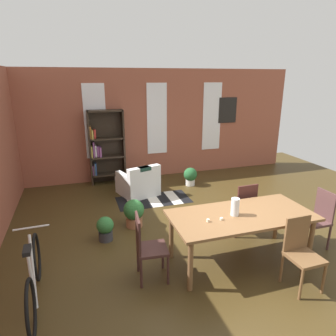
{
  "coord_description": "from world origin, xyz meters",
  "views": [
    {
      "loc": [
        -2.15,
        -3.8,
        2.68
      ],
      "look_at": [
        -0.41,
        1.69,
        0.91
      ],
      "focal_mm": 31.76,
      "sensor_mm": 36.0,
      "label": 1
    }
  ],
  "objects_px": {
    "potted_plant_window": "(134,212)",
    "potted_plant_by_shelf": "(190,176)",
    "armchair_white": "(139,183)",
    "bicycle_second": "(34,278)",
    "vase_on_table": "(235,207)",
    "potted_plant_corner": "(105,228)",
    "dining_chair_near_right": "(301,251)",
    "bookshelf_tall": "(105,147)",
    "dining_chair_head_right": "(318,217)",
    "dining_chair_far_right": "(243,207)",
    "dining_chair_head_left": "(147,246)",
    "dining_table": "(241,219)"
  },
  "relations": [
    {
      "from": "armchair_white",
      "to": "potted_plant_by_shelf",
      "type": "height_order",
      "value": "armchair_white"
    },
    {
      "from": "dining_chair_near_right",
      "to": "bookshelf_tall",
      "type": "bearing_deg",
      "value": 112.11
    },
    {
      "from": "armchair_white",
      "to": "potted_plant_corner",
      "type": "bearing_deg",
      "value": -117.76
    },
    {
      "from": "potted_plant_corner",
      "to": "vase_on_table",
      "type": "bearing_deg",
      "value": -34.85
    },
    {
      "from": "dining_chair_head_left",
      "to": "armchair_white",
      "type": "distance_m",
      "value": 3.14
    },
    {
      "from": "dining_chair_near_right",
      "to": "armchair_white",
      "type": "distance_m",
      "value": 4.04
    },
    {
      "from": "dining_chair_head_left",
      "to": "potted_plant_corner",
      "type": "bearing_deg",
      "value": 109.93
    },
    {
      "from": "potted_plant_by_shelf",
      "to": "dining_chair_head_left",
      "type": "bearing_deg",
      "value": -120.62
    },
    {
      "from": "potted_plant_corner",
      "to": "potted_plant_window",
      "type": "relative_size",
      "value": 0.81
    },
    {
      "from": "dining_table",
      "to": "armchair_white",
      "type": "xyz_separation_m",
      "value": [
        -0.87,
        3.09,
        -0.42
      ]
    },
    {
      "from": "vase_on_table",
      "to": "dining_chair_head_left",
      "type": "xyz_separation_m",
      "value": [
        -1.3,
        0.01,
        -0.39
      ]
    },
    {
      "from": "dining_chair_head_right",
      "to": "bicycle_second",
      "type": "xyz_separation_m",
      "value": [
        -4.26,
        -0.0,
        -0.18
      ]
    },
    {
      "from": "dining_chair_far_right",
      "to": "bicycle_second",
      "type": "bearing_deg",
      "value": -167.77
    },
    {
      "from": "dining_chair_head_right",
      "to": "dining_chair_head_left",
      "type": "xyz_separation_m",
      "value": [
        -2.84,
        0.01,
        0.0
      ]
    },
    {
      "from": "dining_chair_far_right",
      "to": "potted_plant_corner",
      "type": "height_order",
      "value": "dining_chair_far_right"
    },
    {
      "from": "armchair_white",
      "to": "dining_chair_head_right",
      "type": "bearing_deg",
      "value": -53.36
    },
    {
      "from": "dining_table",
      "to": "bookshelf_tall",
      "type": "distance_m",
      "value": 4.43
    },
    {
      "from": "dining_table",
      "to": "bicycle_second",
      "type": "relative_size",
      "value": 1.24
    },
    {
      "from": "armchair_white",
      "to": "potted_plant_window",
      "type": "distance_m",
      "value": 1.58
    },
    {
      "from": "dining_chair_near_right",
      "to": "dining_chair_head_left",
      "type": "bearing_deg",
      "value": 159.02
    },
    {
      "from": "dining_chair_near_right",
      "to": "dining_chair_head_right",
      "type": "bearing_deg",
      "value": 37.05
    },
    {
      "from": "vase_on_table",
      "to": "armchair_white",
      "type": "height_order",
      "value": "vase_on_table"
    },
    {
      "from": "armchair_white",
      "to": "dining_chair_far_right",
      "type": "bearing_deg",
      "value": -60.35
    },
    {
      "from": "dining_chair_head_left",
      "to": "potted_plant_by_shelf",
      "type": "relative_size",
      "value": 2.04
    },
    {
      "from": "potted_plant_corner",
      "to": "potted_plant_window",
      "type": "bearing_deg",
      "value": 31.49
    },
    {
      "from": "dining_chair_near_right",
      "to": "bookshelf_tall",
      "type": "xyz_separation_m",
      "value": [
        -1.98,
        4.88,
        0.45
      ]
    },
    {
      "from": "dining_chair_head_right",
      "to": "bookshelf_tall",
      "type": "distance_m",
      "value": 5.11
    },
    {
      "from": "dining_table",
      "to": "bookshelf_tall",
      "type": "relative_size",
      "value": 1.1
    },
    {
      "from": "dining_table",
      "to": "bicycle_second",
      "type": "height_order",
      "value": "bicycle_second"
    },
    {
      "from": "dining_chair_far_right",
      "to": "potted_plant_by_shelf",
      "type": "bearing_deg",
      "value": 88.82
    },
    {
      "from": "dining_chair_head_right",
      "to": "potted_plant_window",
      "type": "distance_m",
      "value": 3.14
    },
    {
      "from": "dining_chair_head_left",
      "to": "potted_plant_window",
      "type": "relative_size",
      "value": 1.81
    },
    {
      "from": "dining_chair_head_right",
      "to": "potted_plant_window",
      "type": "height_order",
      "value": "dining_chair_head_right"
    },
    {
      "from": "dining_chair_head_right",
      "to": "bookshelf_tall",
      "type": "xyz_separation_m",
      "value": [
        -2.93,
        4.16,
        0.45
      ]
    },
    {
      "from": "dining_chair_head_left",
      "to": "dining_chair_near_right",
      "type": "relative_size",
      "value": 1.0
    },
    {
      "from": "potted_plant_window",
      "to": "potted_plant_by_shelf",
      "type": "bearing_deg",
      "value": 43.74
    },
    {
      "from": "bicycle_second",
      "to": "potted_plant_by_shelf",
      "type": "distance_m",
      "value": 4.72
    },
    {
      "from": "dining_table",
      "to": "dining_chair_near_right",
      "type": "xyz_separation_m",
      "value": [
        0.47,
        -0.72,
        -0.18
      ]
    },
    {
      "from": "potted_plant_corner",
      "to": "bookshelf_tall",
      "type": "bearing_deg",
      "value": 83.28
    },
    {
      "from": "dining_chair_head_left",
      "to": "dining_chair_head_right",
      "type": "bearing_deg",
      "value": -0.14
    },
    {
      "from": "dining_chair_near_right",
      "to": "bicycle_second",
      "type": "relative_size",
      "value": 0.56
    },
    {
      "from": "dining_chair_near_right",
      "to": "bicycle_second",
      "type": "distance_m",
      "value": 3.39
    },
    {
      "from": "potted_plant_corner",
      "to": "dining_chair_near_right",
      "type": "bearing_deg",
      "value": -39.66
    },
    {
      "from": "armchair_white",
      "to": "bicycle_second",
      "type": "height_order",
      "value": "bicycle_second"
    },
    {
      "from": "dining_chair_head_right",
      "to": "potted_plant_corner",
      "type": "xyz_separation_m",
      "value": [
        -3.28,
        1.21,
        -0.29
      ]
    },
    {
      "from": "dining_table",
      "to": "potted_plant_by_shelf",
      "type": "bearing_deg",
      "value": 80.91
    },
    {
      "from": "dining_chair_head_right",
      "to": "dining_chair_near_right",
      "type": "bearing_deg",
      "value": -142.95
    },
    {
      "from": "bookshelf_tall",
      "to": "dining_chair_near_right",
      "type": "bearing_deg",
      "value": -67.89
    },
    {
      "from": "potted_plant_corner",
      "to": "potted_plant_window",
      "type": "distance_m",
      "value": 0.67
    },
    {
      "from": "dining_table",
      "to": "potted_plant_by_shelf",
      "type": "height_order",
      "value": "dining_table"
    }
  ]
}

